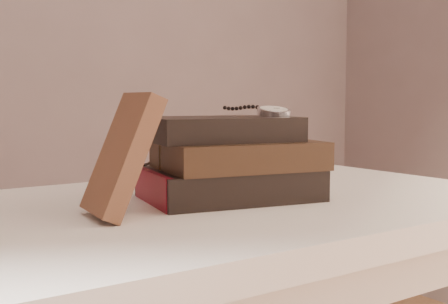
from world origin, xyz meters
TOP-DOWN VIEW (x-y plane):
  - table at (0.00, 0.35)m, footprint 1.00×0.60m
  - book_stack at (0.02, 0.35)m, footprint 0.29×0.23m
  - journal at (-0.18, 0.31)m, footprint 0.10×0.11m
  - pocket_watch at (0.08, 0.32)m, footprint 0.06×0.16m
  - eyeglasses at (-0.05, 0.45)m, footprint 0.13×0.14m

SIDE VIEW (x-z plane):
  - table at x=0.00m, z-range 0.28..1.03m
  - book_stack at x=0.02m, z-range 0.75..0.88m
  - eyeglasses at x=-0.05m, z-range 0.80..0.85m
  - journal at x=-0.18m, z-range 0.75..0.92m
  - pocket_watch at x=0.08m, z-range 0.88..0.90m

